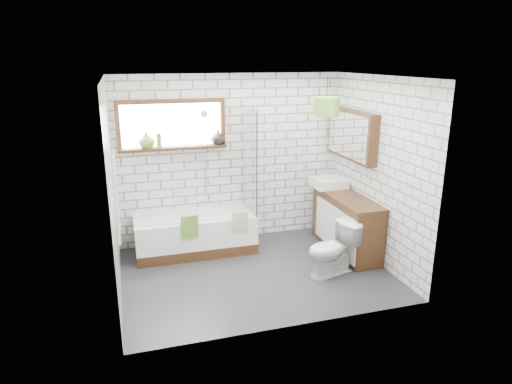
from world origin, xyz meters
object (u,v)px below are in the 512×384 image
object	(u,v)px
bathtub	(195,233)
basin	(329,183)
vanity	(346,223)
toilet	(332,249)
pendant	(327,106)

from	to	relation	value
bathtub	basin	distance (m)	2.14
basin	bathtub	bearing A→B (deg)	177.42
vanity	basin	xyz separation A→B (m)	(-0.06, 0.50, 0.48)
bathtub	basin	xyz separation A→B (m)	(2.05, -0.09, 0.62)
vanity	toilet	distance (m)	0.84
pendant	vanity	bearing A→B (deg)	7.24
toilet	bathtub	bearing A→B (deg)	-142.22
basin	pendant	world-z (taller)	pendant
vanity	toilet	xyz separation A→B (m)	(-0.53, -0.65, -0.07)
bathtub	toilet	xyz separation A→B (m)	(1.57, -1.24, 0.07)
bathtub	pendant	size ratio (longest dim) A/B	5.10
bathtub	pendant	xyz separation A→B (m)	(1.69, -0.64, 1.83)
bathtub	basin	size ratio (longest dim) A/B	3.57
bathtub	pendant	bearing A→B (deg)	-20.89
vanity	pendant	distance (m)	1.74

